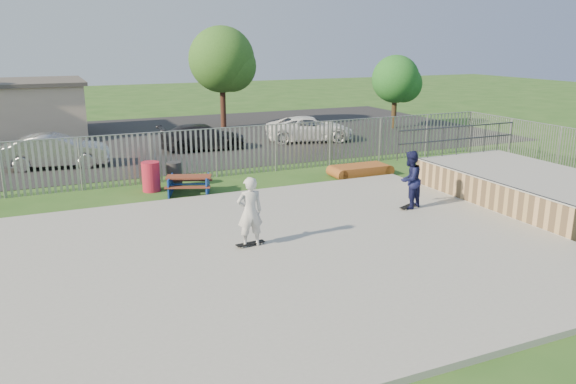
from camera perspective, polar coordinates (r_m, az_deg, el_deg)
name	(u,v)px	position (r m, az deg, el deg)	size (l,w,h in m)	color
ground	(282,256)	(14.68, -0.57, -6.47)	(120.00, 120.00, 0.00)	#28521C
concrete_slab	(282,253)	(14.65, -0.57, -6.20)	(15.00, 12.00, 0.15)	#999994
quarter_pipe	(526,188)	(20.74, 23.00, 0.42)	(5.50, 7.05, 2.19)	tan
fence	(255,176)	(18.79, -3.36, 1.58)	(26.04, 16.02, 2.00)	gray
picnic_table	(189,185)	(20.61, -10.02, 0.72)	(1.96, 1.79, 0.68)	#612B1B
funbox	(360,171)	(23.27, 7.36, 2.18)	(2.19, 1.11, 0.44)	brown
trash_bin_red	(151,177)	(21.27, -13.75, 1.53)	(0.66, 0.66, 1.10)	#B21B31
trash_bin_grey	(174,175)	(21.70, -11.47, 1.75)	(0.57, 0.57, 0.96)	#28282B
parking_lot	(147,140)	(32.43, -14.14, 5.17)	(40.00, 18.00, 0.02)	black
car_silver	(56,151)	(26.45, -22.50, 3.89)	(1.54, 4.41, 1.45)	#9F9FA3
car_dark	(203,137)	(28.82, -8.63, 5.56)	(1.80, 4.44, 1.29)	black
car_white	(310,129)	(30.98, 2.24, 6.44)	(2.22, 4.82, 1.34)	white
tree_mid	(222,60)	(35.78, -6.75, 13.21)	(4.06, 4.06, 6.27)	#3E2219
tree_right	(396,79)	(36.00, 10.87, 11.18)	(2.93, 2.93, 4.53)	#3E2E19
skateboard_a	(408,207)	(18.61, 12.11, -1.46)	(0.81, 0.51, 0.08)	black
skateboard_b	(250,244)	(14.95, -3.83, -5.31)	(0.82, 0.29, 0.08)	black
skater_navy	(410,180)	(18.38, 12.26, 1.23)	(0.91, 0.71, 1.88)	#141740
skater_white	(250,212)	(14.66, -3.90, -2.02)	(0.68, 0.45, 1.88)	silver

